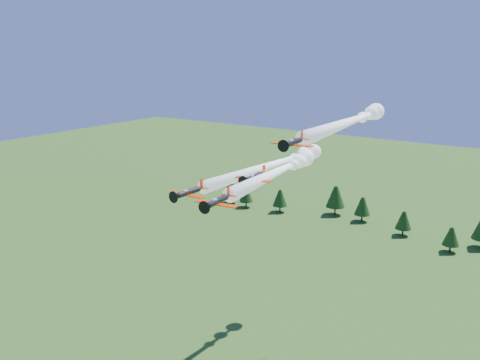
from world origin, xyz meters
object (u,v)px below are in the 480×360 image
Objects in this scene: plane_left at (276,164)px; plane_slot at (254,177)px; plane_right at (352,121)px; plane_lead at (280,171)px.

plane_slot reaches higher than plane_left.
plane_lead is at bearing -132.86° from plane_right.
plane_slot is (-0.11, -9.05, 0.53)m from plane_lead.
plane_left is (-8.76, 13.18, -2.16)m from plane_lead.
plane_slot reaches higher than plane_lead.
plane_slot is (8.65, -22.24, 2.69)m from plane_left.
plane_lead is 5.39× the size of plane_slot.
plane_left is 24.01m from plane_slot.
plane_right is 24.47m from plane_slot.
plane_lead is at bearing 87.22° from plane_slot.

